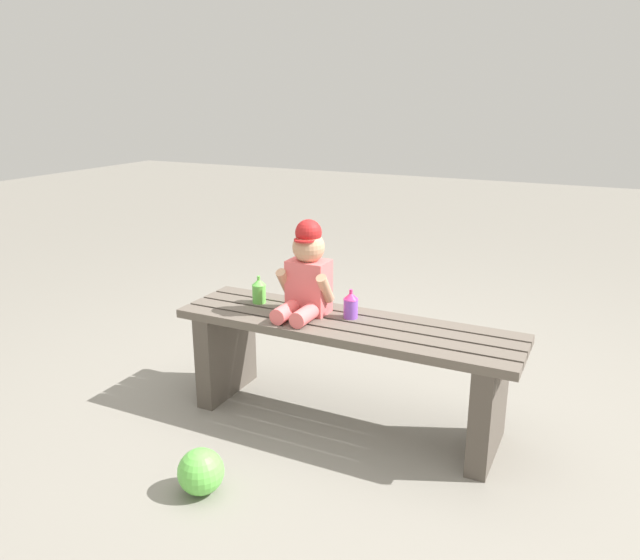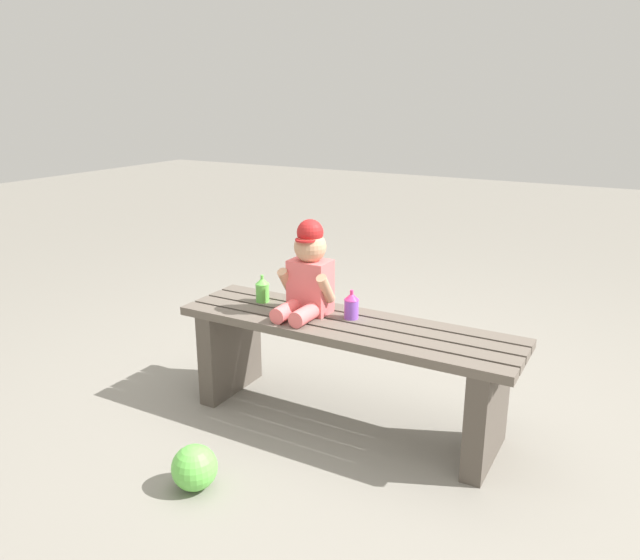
{
  "view_description": "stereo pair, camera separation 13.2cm",
  "coord_description": "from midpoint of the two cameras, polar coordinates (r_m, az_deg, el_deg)",
  "views": [
    {
      "loc": [
        0.94,
        -2.19,
        1.36
      ],
      "look_at": [
        -0.09,
        -0.05,
        0.64
      ],
      "focal_mm": 34.6,
      "sensor_mm": 36.0,
      "label": 1
    },
    {
      "loc": [
        1.06,
        -2.13,
        1.36
      ],
      "look_at": [
        -0.09,
        -0.05,
        0.64
      ],
      "focal_mm": 34.6,
      "sensor_mm": 36.0,
      "label": 2
    }
  ],
  "objects": [
    {
      "name": "sippy_cup_left",
      "position": [
        2.77,
        -4.0,
        -0.86
      ],
      "size": [
        0.06,
        0.06,
        0.12
      ],
      "color": "#66CC4C",
      "rests_on": "park_bench"
    },
    {
      "name": "sippy_cup_right",
      "position": [
        2.57,
        4.32,
        -2.33
      ],
      "size": [
        0.06,
        0.06,
        0.12
      ],
      "color": "#8C4CCC",
      "rests_on": "park_bench"
    },
    {
      "name": "toy_ball",
      "position": [
        2.32,
        -9.87,
        -16.75
      ],
      "size": [
        0.17,
        0.17,
        0.17
      ],
      "primitive_type": "sphere",
      "color": "#66CC4C",
      "rests_on": "ground_plane"
    },
    {
      "name": "park_bench",
      "position": [
        2.6,
        3.84,
        -7.07
      ],
      "size": [
        1.44,
        0.38,
        0.46
      ],
      "color": "#60564C",
      "rests_on": "ground_plane"
    },
    {
      "name": "child_figure",
      "position": [
        2.58,
        0.35,
        0.59
      ],
      "size": [
        0.23,
        0.27,
        0.4
      ],
      "color": "#E56666",
      "rests_on": "park_bench"
    },
    {
      "name": "ground_plane",
      "position": [
        2.74,
        3.71,
        -12.86
      ],
      "size": [
        16.0,
        16.0,
        0.0
      ],
      "primitive_type": "plane",
      "color": "gray"
    }
  ]
}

